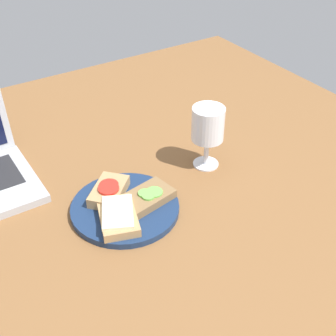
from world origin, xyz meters
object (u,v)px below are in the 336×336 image
object	(u,v)px
sandwich_with_cheese	(118,216)
wine_glass	(208,127)
sandwich_with_cucumber	(147,197)
plate	(125,208)
sandwich_with_tomato	(109,191)

from	to	relation	value
sandwich_with_cheese	wine_glass	bearing A→B (deg)	15.78
sandwich_with_cucumber	plate	bearing A→B (deg)	165.40
plate	sandwich_with_cheese	world-z (taller)	sandwich_with_cheese
plate	wine_glass	size ratio (longest dim) A/B	1.49
sandwich_with_tomato	sandwich_with_cheese	bearing A→B (deg)	-104.33
sandwich_with_cheese	wine_glass	size ratio (longest dim) A/B	0.87
plate	sandwich_with_tomato	bearing A→B (deg)	105.89
sandwich_with_cucumber	wine_glass	distance (cm)	21.73
plate	wine_glass	bearing A→B (deg)	10.22
plate	wine_glass	distance (cm)	26.32
sandwich_with_tomato	wine_glass	world-z (taller)	wine_glass
sandwich_with_cucumber	sandwich_with_tomato	world-z (taller)	sandwich_with_tomato
sandwich_with_cucumber	wine_glass	bearing A→B (deg)	15.95
sandwich_with_tomato	plate	bearing A→B (deg)	-74.11
wine_glass	sandwich_with_cheese	bearing A→B (deg)	-164.22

